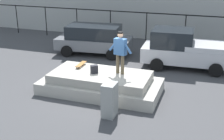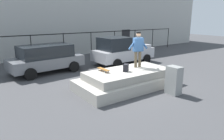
{
  "view_description": "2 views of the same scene",
  "coord_description": "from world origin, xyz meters",
  "views": [
    {
      "loc": [
        4.1,
        -10.98,
        5.2
      ],
      "look_at": [
        0.07,
        0.75,
        0.62
      ],
      "focal_mm": 48.83,
      "sensor_mm": 36.0,
      "label": 1
    },
    {
      "loc": [
        -6.03,
        -7.42,
        3.23
      ],
      "look_at": [
        -0.38,
        0.63,
        0.69
      ],
      "focal_mm": 33.09,
      "sensor_mm": 36.0,
      "label": 2
    }
  ],
  "objects": [
    {
      "name": "backpack",
      "position": [
        -0.3,
        -0.35,
        0.99
      ],
      "size": [
        0.34,
        0.33,
        0.34
      ],
      "primitive_type": "cube",
      "rotation": [
        0.0,
        0.0,
        0.64
      ],
      "color": "black",
      "rests_on": "concrete_ledge"
    },
    {
      "name": "ground_plane",
      "position": [
        0.0,
        0.0,
        0.0
      ],
      "size": [
        60.0,
        60.0,
        0.0
      ],
      "primitive_type": "plane",
      "color": "#424244"
    },
    {
      "name": "concrete_ledge",
      "position": [
        -0.08,
        -0.25,
        0.37
      ],
      "size": [
        4.86,
        2.37,
        0.82
      ],
      "color": "#ADA89E",
      "rests_on": "ground_plane"
    },
    {
      "name": "skateboarder",
      "position": [
        0.69,
        -0.04,
        1.82
      ],
      "size": [
        1.03,
        0.35,
        1.71
      ],
      "color": "brown",
      "rests_on": "concrete_ledge"
    },
    {
      "name": "skateboard",
      "position": [
        -1.15,
        0.22,
        0.92
      ],
      "size": [
        0.24,
        0.8,
        0.12
      ],
      "color": "brown",
      "rests_on": "concrete_ledge"
    },
    {
      "name": "car_grey_hatchback_near",
      "position": [
        -2.35,
        4.65,
        0.88
      ],
      "size": [
        4.36,
        2.46,
        1.64
      ],
      "color": "slate",
      "rests_on": "ground_plane"
    },
    {
      "name": "fence_row",
      "position": [
        0.0,
        7.63,
        1.42
      ],
      "size": [
        24.06,
        0.06,
        2.03
      ],
      "color": "black",
      "rests_on": "ground_plane"
    },
    {
      "name": "utility_box",
      "position": [
        0.95,
        -2.06,
        0.61
      ],
      "size": [
        0.44,
        0.6,
        1.22
      ],
      "primitive_type": "cube",
      "rotation": [
        0.0,
        0.0,
        -0.01
      ],
      "color": "gray",
      "rests_on": "ground_plane"
    },
    {
      "name": "car_silver_pickup_mid",
      "position": [
        2.8,
        3.94,
        0.94
      ],
      "size": [
        4.5,
        2.29,
        1.9
      ],
      "color": "#B7B7BC",
      "rests_on": "ground_plane"
    }
  ]
}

